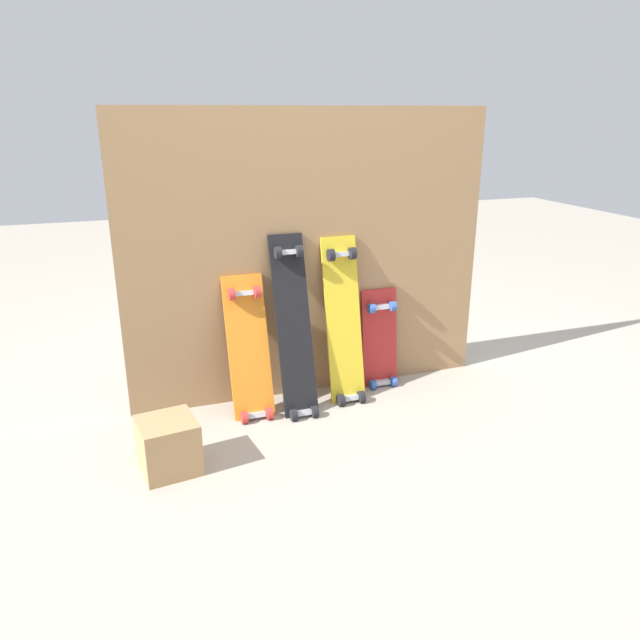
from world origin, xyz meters
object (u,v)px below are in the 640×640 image
wooden_crate (169,445)px  skateboard_yellow (344,327)px  skateboard_black (294,333)px  skateboard_orange (249,354)px  skateboard_red (380,344)px

wooden_crate → skateboard_yellow: bearing=24.1°
wooden_crate → skateboard_black: bearing=29.9°
skateboard_black → wooden_crate: skateboard_black is taller
skateboard_orange → skateboard_yellow: skateboard_yellow is taller
skateboard_orange → skateboard_yellow: 0.50m
skateboard_orange → skateboard_yellow: bearing=1.4°
skateboard_red → wooden_crate: 1.27m
skateboard_red → wooden_crate: bearing=-157.5°
skateboard_black → wooden_crate: 0.81m
skateboard_orange → wooden_crate: bearing=-137.3°
skateboard_orange → wooden_crate: 0.63m
skateboard_red → wooden_crate: (-1.17, -0.48, -0.12)m
skateboard_orange → skateboard_yellow: (0.50, 0.01, 0.08)m
skateboard_orange → skateboard_red: bearing=6.2°
skateboard_yellow → wooden_crate: skateboard_yellow is taller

